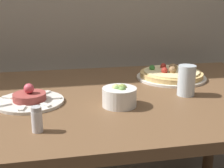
% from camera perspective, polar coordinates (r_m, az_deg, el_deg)
% --- Properties ---
extents(dining_table, '(1.41, 0.88, 0.73)m').
position_cam_1_polar(dining_table, '(1.20, -0.02, -5.83)').
color(dining_table, brown).
rests_on(dining_table, ground_plane).
extents(pizza_plate, '(0.31, 0.31, 0.06)m').
position_cam_1_polar(pizza_plate, '(1.41, 10.77, 1.70)').
color(pizza_plate, silver).
rests_on(pizza_plate, dining_table).
extents(tartare_plate, '(0.23, 0.23, 0.07)m').
position_cam_1_polar(tartare_plate, '(1.11, -14.81, -2.72)').
color(tartare_plate, silver).
rests_on(tartare_plate, dining_table).
extents(small_bowl, '(0.12, 0.12, 0.07)m').
position_cam_1_polar(small_bowl, '(1.04, 1.19, -2.19)').
color(small_bowl, white).
rests_on(small_bowl, dining_table).
extents(drinking_glass, '(0.06, 0.06, 0.11)m').
position_cam_1_polar(drinking_glass, '(1.18, 13.46, 0.63)').
color(drinking_glass, silver).
rests_on(drinking_glass, dining_table).
extents(salt_shaker, '(0.03, 0.03, 0.07)m').
position_cam_1_polar(salt_shaker, '(0.87, -13.58, -6.32)').
color(salt_shaker, silver).
rests_on(salt_shaker, dining_table).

